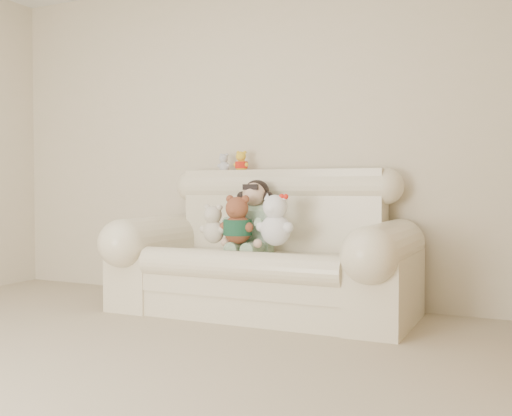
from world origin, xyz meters
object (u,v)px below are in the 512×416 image
at_px(brown_teddy, 238,215).
at_px(cream_teddy, 214,220).
at_px(white_cat, 276,214).
at_px(sofa, 262,241).
at_px(seated_child, 255,216).

height_order(brown_teddy, cream_teddy, brown_teddy).
bearing_deg(white_cat, sofa, 138.36).
bearing_deg(seated_child, brown_teddy, -107.08).
relative_size(sofa, white_cat, 5.03).
xyz_separation_m(white_cat, cream_teddy, (-0.46, -0.04, -0.05)).
xyz_separation_m(seated_child, white_cat, (0.24, -0.17, 0.02)).
bearing_deg(cream_teddy, seated_child, 55.62).
relative_size(seated_child, brown_teddy, 1.35).
xyz_separation_m(seated_child, brown_teddy, (-0.04, -0.20, 0.01)).
distance_m(seated_child, brown_teddy, 0.20).
bearing_deg(cream_teddy, white_cat, 16.72).
bearing_deg(seated_child, cream_teddy, -142.92).
distance_m(sofa, seated_child, 0.21).
xyz_separation_m(sofa, brown_teddy, (-0.13, -0.12, 0.18)).
relative_size(white_cat, cream_teddy, 1.30).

